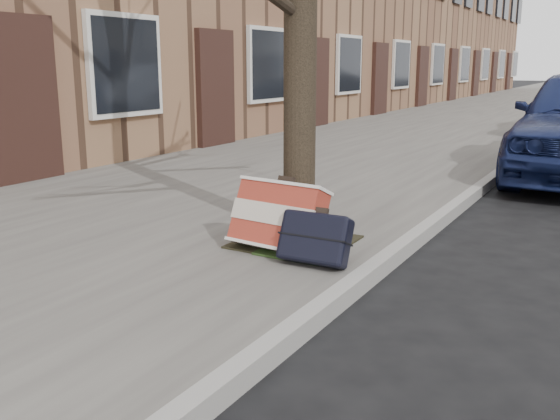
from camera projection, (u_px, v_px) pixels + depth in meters
The scene contains 6 objects.
ground at pixel (537, 381), 3.07m from camera, with size 120.00×120.00×0.00m, color black.
near_sidewalk at pixel (473, 117), 17.53m from camera, with size 5.00×70.00×0.12m, color slate.
house_near at pixel (305, 2), 20.43m from camera, with size 6.80×40.00×7.00m, color brown.
dirt_patch at pixel (295, 242), 5.02m from camera, with size 0.85×0.85×0.01m, color black.
suitcase_red at pixel (278, 217), 4.71m from camera, with size 0.71×0.20×0.51m, color maroon.
suitcase_navy at pixel (315, 238), 4.43m from camera, with size 0.51×0.16×0.36m, color black.
Camera 1 is at (0.28, -3.05, 1.53)m, focal length 40.00 mm.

